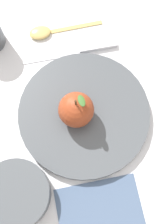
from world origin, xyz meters
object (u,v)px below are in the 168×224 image
Objects in this scene: linen_napkin at (101,216)px; spoon at (48,31)px; dinner_plate at (84,113)px; knife at (79,50)px; apple at (76,110)px; side_bowl at (16,194)px.

spoon is at bearing 96.94° from linen_napkin.
knife is (0.01, 0.15, -0.01)m from dinner_plate.
knife is at bearing 79.68° from apple.
spoon is at bearing 73.71° from side_bowl.
apple is 0.54× the size of linen_napkin.
spoon is at bearing 137.16° from knife.
side_bowl is at bearing -135.06° from apple.
side_bowl reaches higher than linen_napkin.
apple reaches higher than knife.
spoon is at bearing 103.56° from dinner_plate.
spoon is 0.40m from linen_napkin.
dinner_plate is at bearing -94.83° from knife.
knife is (0.03, 0.15, -0.05)m from apple.
side_bowl is at bearing -137.41° from dinner_plate.
dinner_plate reaches higher than spoon.
spoon reaches higher than knife.
dinner_plate reaches higher than linen_napkin.
side_bowl is at bearing -119.61° from knife.
apple reaches higher than linen_napkin.
apple is 0.41× the size of knife.
side_bowl is 0.33m from knife.
apple is at bearing 44.94° from side_bowl.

